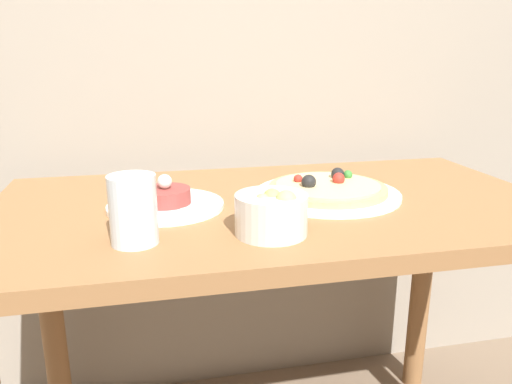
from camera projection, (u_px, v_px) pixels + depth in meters
dining_table at (276, 251)px, 1.10m from camera, size 1.19×0.65×0.73m
pizza_plate at (327, 190)px, 1.10m from camera, size 0.32×0.32×0.05m
tartare_plate at (166, 201)px, 1.02m from camera, size 0.24×0.24×0.07m
small_bowl at (272, 213)px, 0.87m from camera, size 0.13×0.13×0.09m
drinking_glass at (133, 210)px, 0.82m from camera, size 0.08×0.08×0.12m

